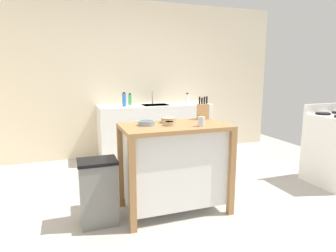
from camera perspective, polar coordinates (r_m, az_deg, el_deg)
The scene contains 14 objects.
ground_plane at distance 3.12m, azimuth 1.98°, elevation -16.70°, with size 6.53×6.53×0.00m, color #ADA8A0.
wall_back at distance 5.07m, azimuth -7.95°, elevation 8.99°, with size 5.53×0.10×2.60m, color beige.
kitchen_island at distance 2.99m, azimuth 1.29°, elevation -7.32°, with size 1.07×0.62×0.91m.
knife_block at distance 3.23m, azimuth 6.89°, elevation 2.95°, with size 0.11×0.09×0.25m.
bowl_ceramic_wide at distance 3.00m, azimuth 0.12°, elevation 1.20°, with size 0.16×0.16×0.05m.
bowl_stoneware_deep at distance 2.84m, azimuth 0.21°, elevation 0.53°, with size 0.11×0.11×0.04m.
bowl_ceramic_small at distance 2.86m, azimuth -4.25°, elevation 0.63°, with size 0.17×0.17×0.05m.
drinking_cup at distance 2.81m, azimuth 6.59°, elevation 0.88°, with size 0.07×0.07×0.09m.
trash_bin at distance 2.88m, azimuth -13.53°, elevation -12.46°, with size 0.36×0.28×0.63m.
sink_counter at distance 4.92m, azimuth -2.53°, elevation -0.95°, with size 1.87×0.60×0.90m.
sink_faucet at distance 4.97m, azimuth -3.06°, elevation 5.65°, with size 0.02×0.02×0.22m.
bottle_dish_soap at distance 4.83m, azimuth -7.50°, elevation 5.20°, with size 0.05×0.05×0.20m.
bottle_hand_soap at distance 4.65m, azimuth -8.61°, elevation 5.14°, with size 0.07×0.07×0.22m.
bottle_spray_cleaner at distance 5.01m, azimuth 3.82°, elevation 5.41°, with size 0.06×0.06×0.19m.
Camera 1 is at (-1.02, -2.58, 1.43)m, focal length 30.96 mm.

